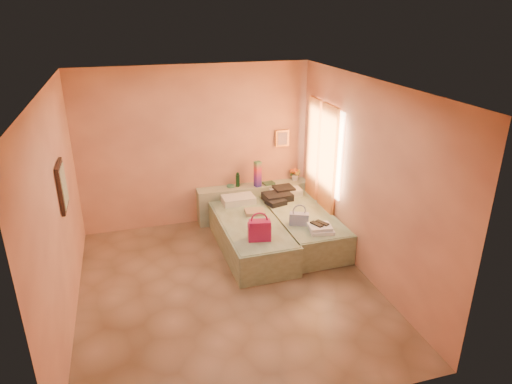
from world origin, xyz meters
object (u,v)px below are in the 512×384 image
flower_vase (295,173)px  water_bottle (238,180)px  headboard_ledge (253,202)px  green_book (269,183)px  towel_stack (321,229)px  bed_left (251,236)px  magenta_handbag (259,230)px  blue_handbag (299,219)px  bed_right (301,226)px

flower_vase → water_bottle: bearing=-179.3°
headboard_ledge → green_book: size_ratio=10.27×
green_book → towel_stack: (0.28, -1.74, -0.12)m
bed_left → magenta_handbag: 0.71m
green_book → towel_stack: size_ratio=0.57×
water_bottle → magenta_handbag: size_ratio=0.76×
water_bottle → towel_stack: water_bottle is taller
headboard_ledge → flower_vase: (0.82, 0.04, 0.46)m
water_bottle → blue_handbag: (0.61, -1.47, -0.18)m
headboard_ledge → water_bottle: size_ratio=8.23×
headboard_ledge → towel_stack: size_ratio=5.86×
bed_left → bed_right: size_ratio=1.00×
magenta_handbag → blue_handbag: magenta_handbag is taller
bed_left → green_book: green_book is taller
bed_left → water_bottle: bearing=84.5°
water_bottle → bed_left: bearing=-94.3°
headboard_ledge → magenta_handbag: bearing=-103.3°
headboard_ledge → green_book: 0.44m
magenta_handbag → blue_handbag: bearing=32.3°
headboard_ledge → towel_stack: headboard_ledge is taller
headboard_ledge → water_bottle: bearing=175.3°
green_book → towel_stack: green_book is taller
blue_handbag → water_bottle: bearing=135.0°
green_book → blue_handbag: (0.04, -1.42, -0.07)m
bed_left → towel_stack: towel_stack is taller
bed_left → flower_vase: size_ratio=7.42×
headboard_ledge → bed_right: size_ratio=1.02×
headboard_ledge → green_book: (0.28, -0.03, 0.34)m
flower_vase → magenta_handbag: size_ratio=0.82×
flower_vase → magenta_handbag: (-1.23, -1.78, -0.13)m
bed_left → water_bottle: water_bottle is taller
water_bottle → green_book: bearing=-5.2°
green_book → blue_handbag: bearing=-99.1°
water_bottle → headboard_ledge: bearing=-4.7°
water_bottle → magenta_handbag: bearing=-94.1°
bed_left → green_book: 1.38m
bed_left → green_book: bearing=58.7°
flower_vase → blue_handbag: bearing=-108.5°
bed_left → blue_handbag: size_ratio=6.70×
flower_vase → towel_stack: bearing=-98.1°
magenta_handbag → green_book: bearing=78.5°
magenta_handbag → headboard_ledge: bearing=87.3°
blue_handbag → bed_left: bearing=-179.7°
bed_left → towel_stack: 1.15m
flower_vase → blue_handbag: 1.58m
magenta_handbag → bed_left: bearing=97.0°
bed_right → flower_vase: flower_vase is taller
bed_left → bed_right: (0.90, 0.11, 0.00)m
water_bottle → green_book: water_bottle is taller
headboard_ledge → green_book: bearing=-5.8°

